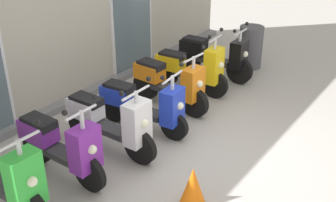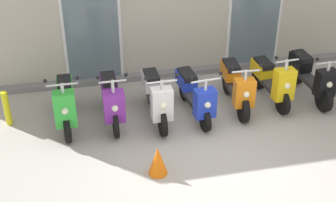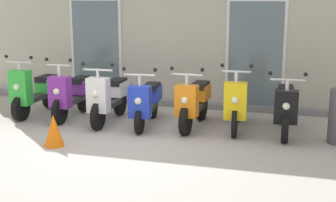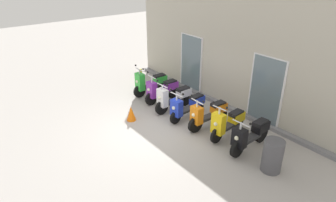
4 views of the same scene
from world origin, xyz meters
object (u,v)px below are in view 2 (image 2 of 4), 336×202
object	(u,v)px
scooter_green	(65,103)
scooter_orange	(236,86)
scooter_black	(311,76)
scooter_purple	(112,99)
scooter_white	(156,97)
curb_bollard	(7,108)
traffic_cone	(158,161)
scooter_blue	(195,94)
scooter_yellow	(272,80)

from	to	relation	value
scooter_green	scooter_orange	xyz separation A→B (m)	(3.32, -0.03, -0.02)
scooter_orange	scooter_black	bearing A→B (deg)	2.02
scooter_purple	scooter_white	xyz separation A→B (m)	(0.83, -0.11, 0.00)
curb_bollard	traffic_cone	distance (m)	3.21
scooter_white	curb_bollard	xyz separation A→B (m)	(-2.78, 0.42, -0.15)
traffic_cone	curb_bollard	bearing A→B (deg)	140.97
scooter_white	scooter_black	world-z (taller)	scooter_white
scooter_purple	scooter_blue	size ratio (longest dim) A/B	0.96
scooter_green	scooter_blue	xyz separation A→B (m)	(2.44, -0.15, -0.02)
scooter_white	scooter_yellow	size ratio (longest dim) A/B	1.06
scooter_green	scooter_yellow	distance (m)	4.09
scooter_yellow	curb_bollard	distance (m)	5.19
scooter_orange	scooter_yellow	size ratio (longest dim) A/B	1.03
scooter_blue	scooter_black	distance (m)	2.51
scooter_purple	scooter_white	size ratio (longest dim) A/B	0.94
scooter_green	scooter_black	size ratio (longest dim) A/B	0.95
scooter_black	curb_bollard	size ratio (longest dim) A/B	2.40
scooter_green	scooter_black	bearing A→B (deg)	0.26
scooter_green	traffic_cone	distance (m)	2.26
scooter_yellow	traffic_cone	size ratio (longest dim) A/B	2.99
scooter_green	scooter_orange	distance (m)	3.32
scooter_purple	traffic_cone	world-z (taller)	scooter_purple
scooter_blue	scooter_green	bearing A→B (deg)	176.37
scooter_purple	curb_bollard	size ratio (longest dim) A/B	2.22
scooter_white	scooter_yellow	bearing A→B (deg)	4.07
scooter_purple	scooter_black	size ratio (longest dim) A/B	0.92
scooter_green	scooter_black	xyz separation A→B (m)	(4.94, 0.02, -0.01)
scooter_white	scooter_orange	bearing A→B (deg)	4.35
curb_bollard	traffic_cone	size ratio (longest dim) A/B	1.35
scooter_green	scooter_yellow	size ratio (longest dim) A/B	1.03
scooter_green	scooter_blue	size ratio (longest dim) A/B	1.00
scooter_yellow	scooter_black	xyz separation A→B (m)	(0.85, 0.01, -0.02)
scooter_green	scooter_yellow	world-z (taller)	scooter_green
scooter_green	curb_bollard	xyz separation A→B (m)	(-1.09, 0.26, -0.14)
scooter_purple	scooter_black	xyz separation A→B (m)	(4.09, 0.08, -0.02)
scooter_blue	scooter_purple	bearing A→B (deg)	176.36
scooter_purple	scooter_black	bearing A→B (deg)	1.07
scooter_green	scooter_yellow	bearing A→B (deg)	0.17
scooter_white	scooter_orange	size ratio (longest dim) A/B	1.03
scooter_blue	scooter_yellow	bearing A→B (deg)	5.78
scooter_green	scooter_purple	bearing A→B (deg)	-3.59
scooter_purple	scooter_blue	bearing A→B (deg)	-3.64
scooter_white	scooter_blue	bearing A→B (deg)	0.32
scooter_yellow	scooter_black	world-z (taller)	scooter_yellow
scooter_purple	scooter_yellow	distance (m)	3.24
scooter_yellow	scooter_green	bearing A→B (deg)	-179.83
scooter_white	scooter_black	xyz separation A→B (m)	(3.25, 0.18, -0.03)
scooter_green	traffic_cone	size ratio (longest dim) A/B	3.08
scooter_blue	traffic_cone	xyz separation A→B (m)	(-1.04, -1.60, -0.21)
scooter_orange	curb_bollard	bearing A→B (deg)	176.15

